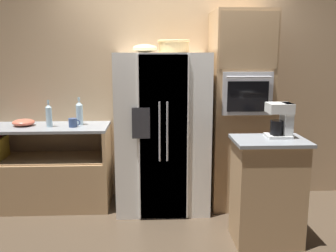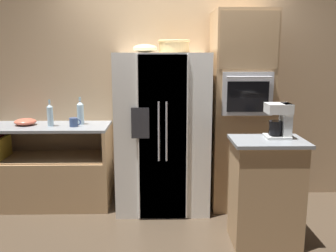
% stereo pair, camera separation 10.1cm
% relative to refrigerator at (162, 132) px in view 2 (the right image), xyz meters
% --- Properties ---
extents(ground_plane, '(20.00, 20.00, 0.00)m').
position_rel_refrigerator_xyz_m(ground_plane, '(0.12, -0.08, -0.85)').
color(ground_plane, '#4C3D2D').
extents(wall_back, '(12.00, 0.06, 2.80)m').
position_rel_refrigerator_xyz_m(wall_back, '(0.12, 0.40, 0.55)').
color(wall_back, tan).
rests_on(wall_back, ground_plane).
extents(counter_left, '(1.32, 0.58, 0.91)m').
position_rel_refrigerator_xyz_m(counter_left, '(-1.26, 0.08, -0.52)').
color(counter_left, tan).
rests_on(counter_left, ground_plane).
extents(refrigerator, '(0.98, 0.76, 1.70)m').
position_rel_refrigerator_xyz_m(refrigerator, '(0.00, 0.00, 0.00)').
color(refrigerator, white).
rests_on(refrigerator, ground_plane).
extents(wall_oven, '(0.62, 0.67, 2.13)m').
position_rel_refrigerator_xyz_m(wall_oven, '(0.85, 0.06, 0.22)').
color(wall_oven, tan).
rests_on(wall_oven, ground_plane).
extents(island_counter, '(0.64, 0.47, 0.96)m').
position_rel_refrigerator_xyz_m(island_counter, '(0.92, -0.83, -0.37)').
color(island_counter, tan).
rests_on(island_counter, ground_plane).
extents(wicker_basket, '(0.34, 0.34, 0.13)m').
position_rel_refrigerator_xyz_m(wicker_basket, '(0.13, 0.07, 0.92)').
color(wicker_basket, tan).
rests_on(wicker_basket, refrigerator).
extents(fruit_bowl, '(0.26, 0.26, 0.08)m').
position_rel_refrigerator_xyz_m(fruit_bowl, '(-0.18, -0.01, 0.89)').
color(fruit_bowl, beige).
rests_on(fruit_bowl, refrigerator).
extents(bottle_tall, '(0.07, 0.07, 0.31)m').
position_rel_refrigerator_xyz_m(bottle_tall, '(-0.91, 0.14, 0.20)').
color(bottle_tall, silver).
rests_on(bottle_tall, counter_left).
extents(bottle_short, '(0.07, 0.07, 0.29)m').
position_rel_refrigerator_xyz_m(bottle_short, '(-1.22, 0.04, 0.19)').
color(bottle_short, silver).
rests_on(bottle_short, counter_left).
extents(mug, '(0.12, 0.09, 0.09)m').
position_rel_refrigerator_xyz_m(mug, '(-0.96, 0.02, 0.11)').
color(mug, '#384C7A').
rests_on(mug, counter_left).
extents(mixing_bowl, '(0.24, 0.24, 0.07)m').
position_rel_refrigerator_xyz_m(mixing_bowl, '(-1.51, 0.11, 0.10)').
color(mixing_bowl, '#DB664C').
rests_on(mixing_bowl, counter_left).
extents(coffee_maker, '(0.21, 0.19, 0.31)m').
position_rel_refrigerator_xyz_m(coffee_maker, '(1.03, -0.77, 0.27)').
color(coffee_maker, white).
rests_on(coffee_maker, island_counter).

